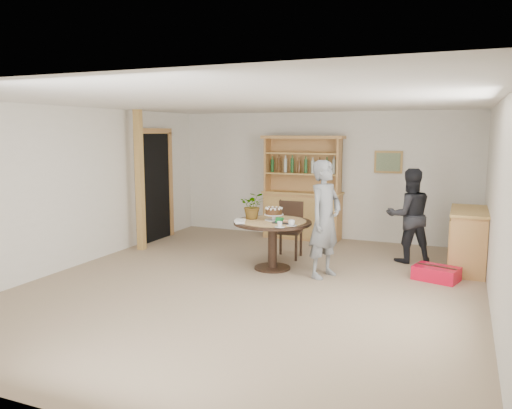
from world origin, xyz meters
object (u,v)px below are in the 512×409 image
object	(u,v)px
sideboard	(468,240)
dining_table	(273,231)
hutch	(303,204)
dining_chair	(289,226)
red_suitcase	(436,273)
teen_boy	(325,219)
adult_person	(409,215)

from	to	relation	value
sideboard	dining_table	xyz separation A→B (m)	(-2.79, -1.10, 0.13)
hutch	dining_chair	distance (m)	1.54
hutch	red_suitcase	size ratio (longest dim) A/B	2.96
hutch	dining_chair	world-z (taller)	hutch
hutch	teen_boy	xyz separation A→B (m)	(1.10, -2.44, 0.17)
dining_chair	teen_boy	bearing A→B (deg)	-52.04
sideboard	teen_boy	xyz separation A→B (m)	(-1.94, -1.20, 0.38)
dining_table	teen_boy	bearing A→B (deg)	-6.71
dining_chair	hutch	bearing A→B (deg)	94.35
dining_table	dining_chair	bearing A→B (deg)	90.45
teen_boy	red_suitcase	world-z (taller)	teen_boy
hutch	red_suitcase	bearing A→B (deg)	-37.21
hutch	dining_table	world-z (taller)	hutch
hutch	dining_table	bearing A→B (deg)	-83.97
hutch	sideboard	distance (m)	3.29
dining_chair	adult_person	size ratio (longest dim) A/B	0.62
hutch	adult_person	bearing A→B (deg)	-26.64
dining_chair	red_suitcase	world-z (taller)	dining_chair
dining_chair	adult_person	xyz separation A→B (m)	(1.90, 0.44, 0.23)
dining_table	red_suitcase	distance (m)	2.47
dining_chair	red_suitcase	xyz separation A→B (m)	(2.40, -0.49, -0.43)
dining_table	teen_boy	size ratio (longest dim) A/B	0.70
teen_boy	dining_chair	bearing A→B (deg)	63.28
dining_chair	teen_boy	size ratio (longest dim) A/B	0.55
adult_person	dining_chair	bearing A→B (deg)	-12.05
teen_boy	red_suitcase	distance (m)	1.77
sideboard	teen_boy	bearing A→B (deg)	-148.24
adult_person	teen_boy	bearing A→B (deg)	27.61
dining_chair	dining_table	bearing A→B (deg)	-94.25
hutch	teen_boy	world-z (taller)	hutch
dining_table	hutch	bearing A→B (deg)	96.03
dining_chair	teen_boy	xyz separation A→B (m)	(0.86, -0.93, 0.32)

